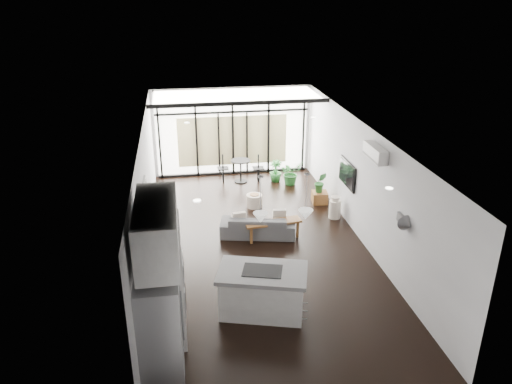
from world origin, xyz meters
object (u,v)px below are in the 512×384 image
object	(u,v)px
island	(262,291)
milk_can	(335,207)
fridge	(159,330)
tv	(347,174)
console_bench	(273,229)
pouf	(254,201)
sofa	(258,222)

from	to	relation	value
island	milk_can	bearing A→B (deg)	71.21
fridge	tv	bearing A→B (deg)	46.77
console_bench	tv	xyz separation A→B (m)	(2.04, 0.68, 1.08)
island	console_bench	distance (m)	2.99
pouf	tv	size ratio (longest dim) A/B	0.40
island	milk_can	xyz separation A→B (m)	(2.59, 3.72, -0.14)
console_bench	pouf	xyz separation A→B (m)	(-0.16, 1.88, -0.04)
sofa	milk_can	bearing A→B (deg)	-151.89
fridge	pouf	world-z (taller)	fridge
sofa	milk_can	distance (m)	2.26
fridge	tv	size ratio (longest dim) A/B	1.61
island	tv	xyz separation A→B (m)	(2.80, 3.56, 0.85)
console_bench	tv	distance (m)	2.40
pouf	milk_can	xyz separation A→B (m)	(1.99, -1.04, 0.13)
fridge	sofa	distance (m)	5.05
island	fridge	size ratio (longest dim) A/B	0.92
console_bench	fridge	bearing A→B (deg)	-128.36
sofa	console_bench	xyz separation A→B (m)	(0.34, -0.21, -0.13)
island	pouf	bearing A→B (deg)	98.82
milk_can	tv	size ratio (longest dim) A/B	0.56
pouf	tv	world-z (taller)	tv
milk_can	tv	distance (m)	1.03
island	console_bench	size ratio (longest dim) A/B	1.18
fridge	sofa	world-z (taller)	fridge
sofa	island	bearing A→B (deg)	93.90
sofa	tv	xyz separation A→B (m)	(2.38, 0.47, 0.94)
console_bench	milk_can	xyz separation A→B (m)	(1.83, 0.84, 0.08)
fridge	console_bench	world-z (taller)	fridge
console_bench	tv	size ratio (longest dim) A/B	1.26
fridge	pouf	xyz separation A→B (m)	(2.46, 6.15, -0.71)
fridge	pouf	bearing A→B (deg)	68.24
fridge	milk_can	size ratio (longest dim) A/B	2.88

